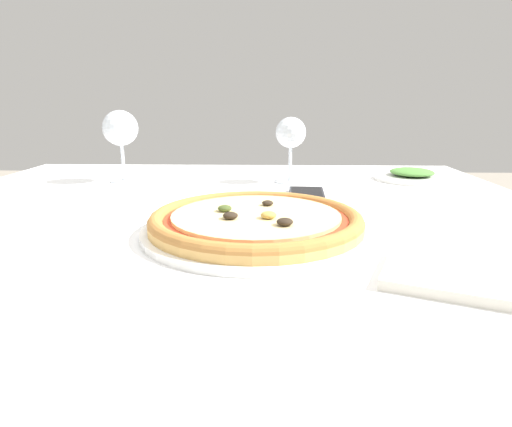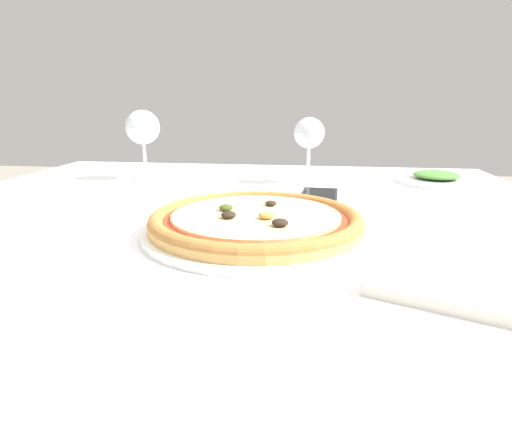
% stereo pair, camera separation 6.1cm
% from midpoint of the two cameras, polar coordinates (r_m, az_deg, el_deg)
% --- Properties ---
extents(dining_table, '(1.20, 1.08, 0.75)m').
position_cam_midpoint_polar(dining_table, '(0.79, -6.18, -5.74)').
color(dining_table, '#997047').
rests_on(dining_table, ground_plane).
extents(pizza_plate, '(0.33, 0.33, 0.04)m').
position_cam_midpoint_polar(pizza_plate, '(0.62, -2.85, -1.18)').
color(pizza_plate, white).
rests_on(pizza_plate, dining_table).
extents(wine_glass_far_left, '(0.07, 0.07, 0.15)m').
position_cam_midpoint_polar(wine_glass_far_left, '(1.00, 2.88, 10.32)').
color(wine_glass_far_left, silver).
rests_on(wine_glass_far_left, dining_table).
extents(wine_glass_far_right, '(0.08, 0.08, 0.17)m').
position_cam_midpoint_polar(wine_glass_far_right, '(1.06, -19.25, 10.47)').
color(wine_glass_far_right, silver).
rests_on(wine_glass_far_right, dining_table).
extents(cell_phone, '(0.08, 0.15, 0.01)m').
position_cam_midpoint_polar(cell_phone, '(0.84, 4.69, 2.35)').
color(cell_phone, '#232328').
rests_on(cell_phone, dining_table).
extents(side_plate, '(0.18, 0.18, 0.03)m').
position_cam_midpoint_polar(side_plate, '(1.10, 18.56, 4.81)').
color(side_plate, white).
rests_on(side_plate, dining_table).
extents(napkin_folded, '(0.18, 0.16, 0.01)m').
position_cam_midpoint_polar(napkin_folded, '(0.49, 22.17, -7.97)').
color(napkin_folded, silver).
rests_on(napkin_folded, dining_table).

